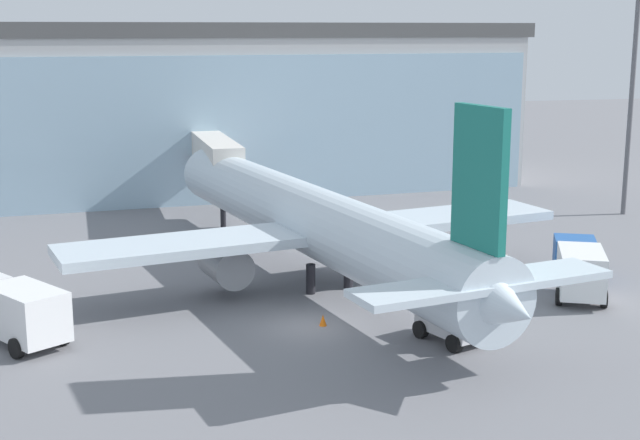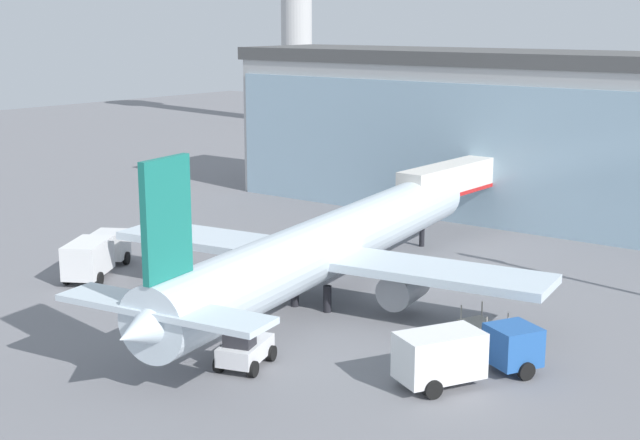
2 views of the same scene
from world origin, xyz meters
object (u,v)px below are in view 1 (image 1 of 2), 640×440
Objects in this scene: fuel_truck at (579,266)px; baggage_cart at (484,258)px; airplane at (313,221)px; pushback_tug at (455,321)px; jet_bridge at (213,155)px; safety_cone_nose at (323,320)px; safety_cone_wingtip at (42,287)px; apron_light_mast at (633,72)px; catering_truck at (11,308)px.

fuel_truck reaches higher than baggage_cart.
pushback_tug is (3.74, -11.12, -2.43)m from airplane.
jet_bridge is 26.19× the size of safety_cone_nose.
pushback_tug is 6.58× the size of safety_cone_wingtip.
pushback_tug is (-23.52, -23.06, -9.69)m from apron_light_mast.
jet_bridge reaches higher than baggage_cart.
fuel_truck is (15.82, -25.55, -3.07)m from jet_bridge.
safety_cone_nose is at bearing -129.35° from catering_truck.
airplane is 14.93m from safety_cone_wingtip.
catering_truck is 0.98× the size of fuel_truck.
safety_cone_nose is (-14.44, -1.77, -1.19)m from fuel_truck.
baggage_cart is (-2.45, 6.30, -0.97)m from fuel_truck.
apron_light_mast is at bearing -99.79° from catering_truck.
airplane is (-27.26, -11.94, -7.26)m from apron_light_mast.
catering_truck is at bearing -97.33° from safety_cone_wingtip.
catering_truck is at bearing 99.71° from airplane.
airplane reaches higher than pushback_tug.
fuel_truck is 28.54m from safety_cone_wingtip.
catering_truck is 13.35× the size of safety_cone_nose.
airplane is 10.99m from baggage_cart.
jet_bridge reaches higher than safety_cone_nose.
jet_bridge reaches higher than catering_truck.
fuel_truck is at bearing -122.24° from catering_truck.
jet_bridge is at bearing -2.82° from airplane.
apron_light_mast is at bearing 34.17° from safety_cone_nose.
apron_light_mast is 44.28m from safety_cone_wingtip.
jet_bridge is at bearing 57.23° from safety_cone_wingtip.
catering_truck is 26.83m from baggage_cart.
apron_light_mast is at bearing -13.12° from fuel_truck.
airplane is 5.22× the size of catering_truck.
safety_cone_nose and safety_cone_wingtip have the same top height.
airplane is 8.26m from safety_cone_nose.
baggage_cart is 25.12m from safety_cone_wingtip.
safety_cone_wingtip is (-11.74, -18.23, -4.26)m from jet_bridge.
baggage_cart is 5.82× the size of safety_cone_nose.
airplane is 69.75× the size of safety_cone_wingtip.
pushback_tug is at bearing -135.58° from apron_light_mast.
fuel_truck reaches higher than pushback_tug.
safety_cone_nose is (1.38, -27.32, -4.26)m from jet_bridge.
catering_truck is (-12.68, -25.59, -3.07)m from jet_bridge.
pushback_tug reaches higher than safety_cone_nose.
safety_cone_wingtip is at bearing 146.18° from jet_bridge.
airplane reaches higher than safety_cone_nose.
catering_truck is 2.30× the size of baggage_cart.
safety_cone_nose is at bearing 56.36° from baggage_cart.
baggage_cart is 13.54m from pushback_tug.
baggage_cart is (13.36, -19.25, -4.03)m from jet_bridge.
baggage_cart is at bearing -145.68° from apron_light_mast.
jet_bridge is 1.96× the size of catering_truck.
jet_bridge is 28.73m from catering_truck.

